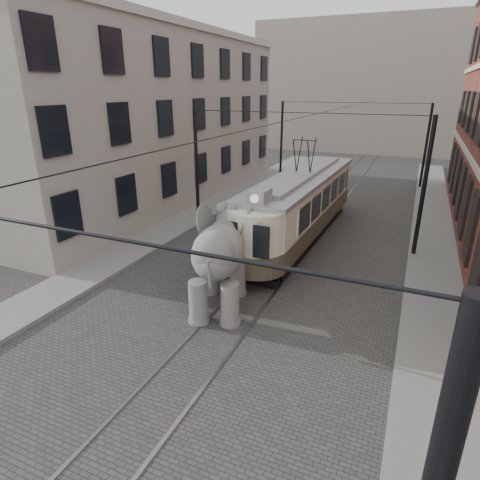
% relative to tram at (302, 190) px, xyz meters
% --- Properties ---
extents(ground, '(120.00, 120.00, 0.00)m').
position_rel_tram_xyz_m(ground, '(0.09, -6.47, -2.38)').
color(ground, '#3F3D3A').
extents(tram_rails, '(1.54, 80.00, 0.02)m').
position_rel_tram_xyz_m(tram_rails, '(0.09, -6.47, -2.37)').
color(tram_rails, slate).
rests_on(tram_rails, ground).
extents(sidewalk_right, '(2.00, 60.00, 0.15)m').
position_rel_tram_xyz_m(sidewalk_right, '(6.09, -6.47, -2.30)').
color(sidewalk_right, slate).
rests_on(sidewalk_right, ground).
extents(sidewalk_left, '(2.00, 60.00, 0.15)m').
position_rel_tram_xyz_m(sidewalk_left, '(-6.41, -6.47, -2.30)').
color(sidewalk_left, slate).
rests_on(sidewalk_left, ground).
extents(stucco_building, '(7.00, 24.00, 10.00)m').
position_rel_tram_xyz_m(stucco_building, '(-10.91, 3.53, 2.62)').
color(stucco_building, gray).
rests_on(stucco_building, ground).
extents(distant_block, '(28.00, 10.00, 14.00)m').
position_rel_tram_xyz_m(distant_block, '(0.09, 33.53, 4.62)').
color(distant_block, gray).
rests_on(distant_block, ground).
extents(catenary, '(11.00, 30.20, 6.00)m').
position_rel_tram_xyz_m(catenary, '(-0.11, -1.47, 0.62)').
color(catenary, black).
rests_on(catenary, ground).
extents(tram, '(2.83, 12.06, 4.76)m').
position_rel_tram_xyz_m(tram, '(0.00, 0.00, 0.00)').
color(tram, beige).
rests_on(tram, ground).
extents(elephant, '(4.23, 5.74, 3.14)m').
position_rel_tram_xyz_m(elephant, '(-0.59, -7.85, -0.81)').
color(elephant, slate).
rests_on(elephant, ground).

